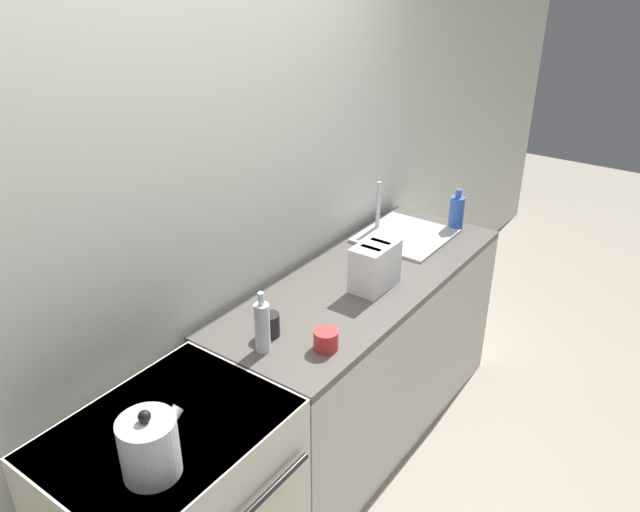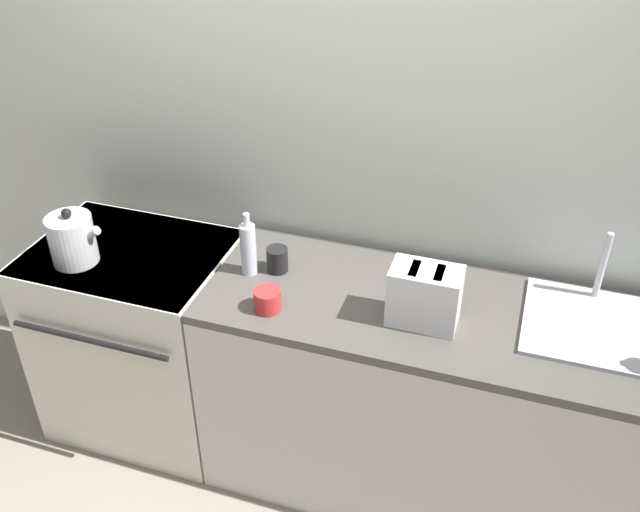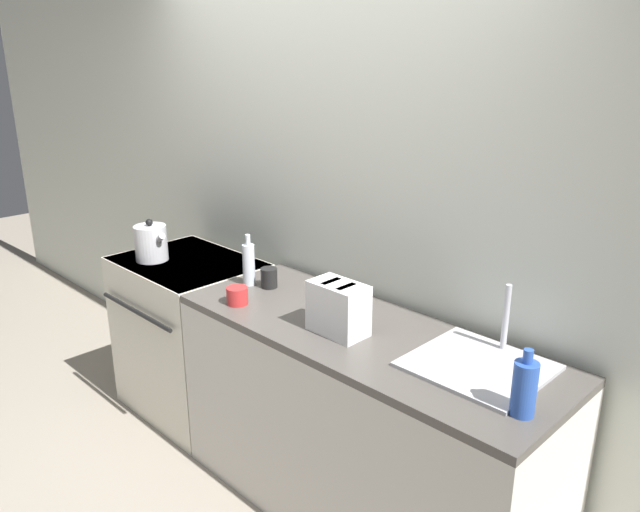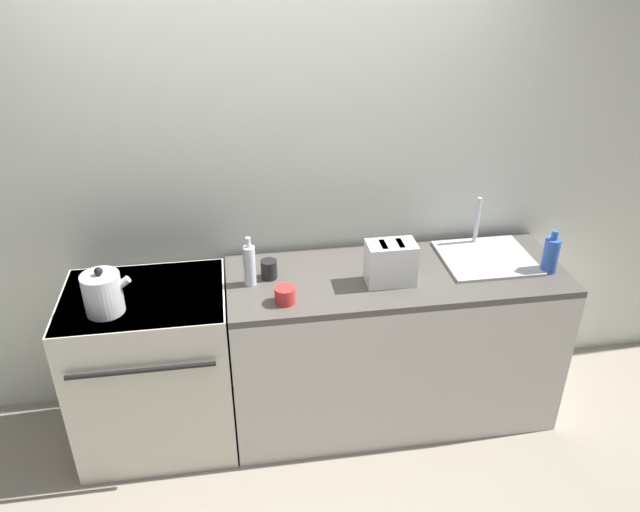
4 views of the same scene
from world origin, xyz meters
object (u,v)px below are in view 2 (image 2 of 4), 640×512
(kettle, at_px, (72,239))
(cup_red, at_px, (268,300))
(stove, at_px, (142,336))
(toaster, at_px, (424,296))
(bottle_clear, at_px, (248,248))
(cup_black, at_px, (277,260))

(kettle, bearing_deg, cup_red, -3.50)
(stove, height_order, toaster, toaster)
(stove, distance_m, bottle_clear, 0.77)
(cup_black, distance_m, cup_red, 0.25)
(kettle, relative_size, bottle_clear, 0.91)
(stove, relative_size, bottle_clear, 3.51)
(stove, relative_size, toaster, 3.78)
(toaster, bearing_deg, stove, 176.91)
(bottle_clear, bearing_deg, kettle, -168.10)
(toaster, height_order, bottle_clear, bottle_clear)
(stove, relative_size, kettle, 3.88)
(cup_red, bearing_deg, cup_black, 103.05)
(bottle_clear, distance_m, cup_red, 0.26)
(cup_red, bearing_deg, stove, 165.81)
(toaster, distance_m, cup_black, 0.61)
(cup_black, bearing_deg, bottle_clear, -154.45)
(stove, xyz_separation_m, toaster, (1.22, -0.07, 0.56))
(kettle, height_order, cup_red, kettle)
(toaster, xyz_separation_m, bottle_clear, (-0.69, 0.09, -0.00))
(toaster, bearing_deg, cup_red, -168.82)
(cup_black, height_order, cup_red, cup_black)
(stove, xyz_separation_m, cup_red, (0.68, -0.17, 0.49))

